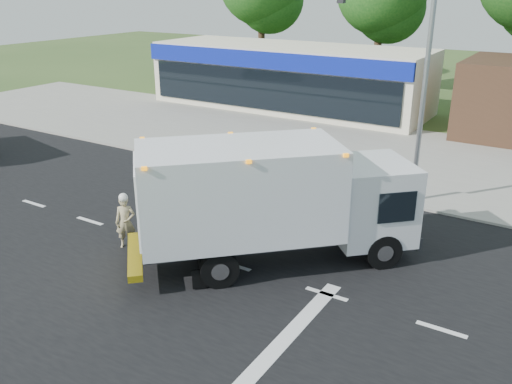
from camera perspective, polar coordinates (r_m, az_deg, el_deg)
ground at (r=16.02m, az=-2.43°, el=-7.75°), size 120.00×120.00×0.00m
road_asphalt at (r=16.01m, az=-2.43°, el=-7.73°), size 60.00×14.00×0.02m
sidewalk at (r=22.64m, az=9.26°, el=1.05°), size 60.00×2.40×0.12m
parking_apron at (r=27.86m, az=13.94°, el=4.42°), size 60.00×9.00×0.02m
lane_markings at (r=14.39m, az=-0.96°, el=-11.27°), size 55.20×7.00×0.01m
ems_box_truck at (r=15.36m, az=1.56°, el=-0.37°), size 7.68×7.52×3.65m
emergency_worker at (r=17.18m, az=-13.58°, el=-2.98°), size 0.74×0.69×1.80m
retail_strip_mall at (r=36.21m, az=3.49°, el=12.02°), size 18.00×6.20×4.00m
traffic_signal_pole at (r=20.15m, az=15.70°, el=12.37°), size 3.51×0.25×8.00m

